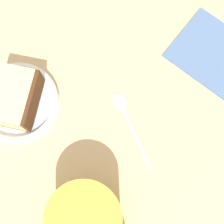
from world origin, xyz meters
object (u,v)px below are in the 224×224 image
Objects in this scene: cake_slice at (15,98)px; small_plate at (18,102)px; folded_napkin at (216,55)px; teaspoon at (126,115)px; tea_mug at (86,218)px.

small_plate is at bearing -146.07° from cake_slice.
teaspoon is at bearing -100.11° from folded_napkin.
folded_napkin is at bearing 60.22° from small_plate.
teaspoon is (-7.00, 14.73, -4.61)cm from tea_mug.
folded_napkin is at bearing 96.69° from tea_mug.
tea_mug is at bearing -11.19° from cake_slice.
tea_mug is 0.93× the size of teaspoon.
cake_slice reaches higher than folded_napkin.
cake_slice reaches higher than teaspoon.
cake_slice is 0.77× the size of folded_napkin.
folded_napkin is (16.46, 28.76, -0.60)cm from small_plate.
folded_napkin is (3.18, 17.85, -0.05)cm from teaspoon.
tea_mug is (20.06, -3.97, 1.48)cm from cake_slice.
small_plate is at bearing 169.33° from tea_mug.
teaspoon is at bearing 39.49° from cake_slice.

